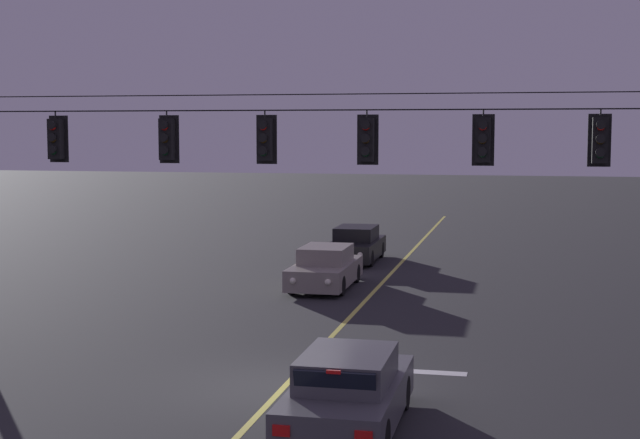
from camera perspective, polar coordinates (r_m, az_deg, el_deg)
The scene contains 13 objects.
ground_plane at distance 19.36m, azimuth -2.26°, elevation -10.24°, with size 180.00×180.00×0.00m, color #28282B.
lane_centre_stripe at distance 27.42m, azimuth 2.26°, elevation -5.52°, with size 0.14×60.00×0.01m, color #D1C64C.
stop_bar_paint at distance 20.77m, azimuth 4.22°, elevation -9.14°, with size 3.40×0.36×0.01m, color silver.
signal_span_assembly at distance 21.09m, azimuth -0.59°, elevation 1.27°, with size 19.33×0.32×7.08m.
traffic_light_leftmost at distance 23.24m, azimuth -15.83°, elevation 4.76°, with size 0.48×0.41×1.22m.
traffic_light_left_inner at distance 22.05m, azimuth -9.34°, elevation 4.86°, with size 0.48×0.41×1.22m.
traffic_light_centre at distance 21.28m, azimuth -3.39°, elevation 4.91°, with size 0.48×0.41×1.22m.
traffic_light_right_inner at distance 20.77m, azimuth 2.86°, elevation 4.89°, with size 0.48×0.41×1.22m.
traffic_light_rightmost at distance 20.50m, azimuth 9.91°, elevation 4.81°, with size 0.48×0.41×1.22m.
traffic_light_far_right at distance 20.53m, azimuth 16.71°, elevation 4.66°, with size 0.48×0.41×1.22m.
car_waiting_near_lane at distance 16.67m, azimuth 1.71°, elevation -10.53°, with size 1.80×4.33×1.39m.
car_oncoming_lead at distance 31.03m, azimuth 0.32°, elevation -3.01°, with size 1.80×4.42×1.39m.
car_oncoming_trailing at distance 37.28m, azimuth 2.20°, elevation -1.57°, with size 1.80×4.42×1.39m.
Camera 1 is at (4.75, -18.01, 5.26)m, focal length 52.45 mm.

